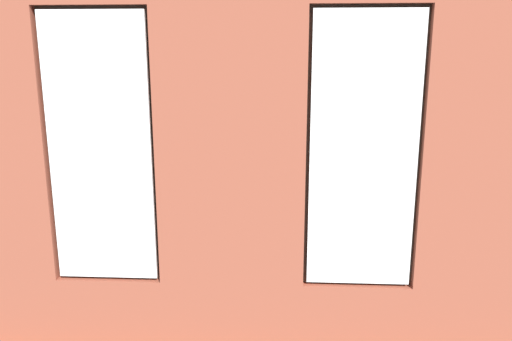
{
  "coord_description": "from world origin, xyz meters",
  "views": [
    {
      "loc": [
        -0.42,
        6.52,
        2.58
      ],
      "look_at": [
        -0.08,
        0.4,
        1.15
      ],
      "focal_mm": 35.0,
      "sensor_mm": 36.0,
      "label": 1
    }
  ],
  "objects_px": {
    "potted_plant_near_tv": "(50,221)",
    "couch_by_window": "(237,288)",
    "coffee_table": "(271,222)",
    "tv_flatscreen": "(44,182)",
    "potted_plant_mid_room_small": "(324,204)",
    "cup_ceramic": "(258,212)",
    "potted_plant_corner_near_left": "(406,170)",
    "couch_left": "(431,228)",
    "papasan_chair": "(194,177)",
    "media_console": "(48,228)",
    "remote_silver": "(279,221)",
    "candle_jar": "(238,217)",
    "remote_gray": "(271,218)",
    "table_plant_small": "(300,207)"
  },
  "relations": [
    {
      "from": "cup_ceramic",
      "to": "tv_flatscreen",
      "type": "relative_size",
      "value": 0.1
    },
    {
      "from": "remote_silver",
      "to": "papasan_chair",
      "type": "height_order",
      "value": "papasan_chair"
    },
    {
      "from": "remote_silver",
      "to": "potted_plant_corner_near_left",
      "type": "bearing_deg",
      "value": -81.48
    },
    {
      "from": "coffee_table",
      "to": "papasan_chair",
      "type": "xyz_separation_m",
      "value": [
        1.43,
        -2.15,
        0.07
      ]
    },
    {
      "from": "candle_jar",
      "to": "potted_plant_corner_near_left",
      "type": "relative_size",
      "value": 0.07
    },
    {
      "from": "cup_ceramic",
      "to": "remote_silver",
      "type": "xyz_separation_m",
      "value": [
        -0.28,
        0.24,
        -0.04
      ]
    },
    {
      "from": "cup_ceramic",
      "to": "potted_plant_mid_room_small",
      "type": "bearing_deg",
      "value": -153.72
    },
    {
      "from": "couch_left",
      "to": "table_plant_small",
      "type": "height_order",
      "value": "couch_left"
    },
    {
      "from": "couch_left",
      "to": "potted_plant_mid_room_small",
      "type": "xyz_separation_m",
      "value": [
        1.39,
        -0.53,
        0.15
      ]
    },
    {
      "from": "papasan_chair",
      "to": "tv_flatscreen",
      "type": "bearing_deg",
      "value": 55.11
    },
    {
      "from": "potted_plant_near_tv",
      "to": "potted_plant_mid_room_small",
      "type": "xyz_separation_m",
      "value": [
        -3.22,
        -1.74,
        -0.27
      ]
    },
    {
      "from": "couch_left",
      "to": "candle_jar",
      "type": "relative_size",
      "value": 18.06
    },
    {
      "from": "couch_by_window",
      "to": "candle_jar",
      "type": "xyz_separation_m",
      "value": [
        0.14,
        -1.74,
        0.15
      ]
    },
    {
      "from": "candle_jar",
      "to": "papasan_chair",
      "type": "height_order",
      "value": "papasan_chair"
    },
    {
      "from": "cup_ceramic",
      "to": "couch_by_window",
      "type": "bearing_deg",
      "value": 86.83
    },
    {
      "from": "tv_flatscreen",
      "to": "papasan_chair",
      "type": "bearing_deg",
      "value": -124.89
    },
    {
      "from": "remote_gray",
      "to": "papasan_chair",
      "type": "height_order",
      "value": "papasan_chair"
    },
    {
      "from": "candle_jar",
      "to": "papasan_chair",
      "type": "relative_size",
      "value": 0.1
    },
    {
      "from": "cup_ceramic",
      "to": "potted_plant_corner_near_left",
      "type": "height_order",
      "value": "potted_plant_corner_near_left"
    },
    {
      "from": "remote_gray",
      "to": "remote_silver",
      "type": "height_order",
      "value": "same"
    },
    {
      "from": "potted_plant_near_tv",
      "to": "couch_by_window",
      "type": "bearing_deg",
      "value": 162.23
    },
    {
      "from": "couch_left",
      "to": "potted_plant_near_tv",
      "type": "height_order",
      "value": "potted_plant_near_tv"
    },
    {
      "from": "coffee_table",
      "to": "potted_plant_corner_near_left",
      "type": "xyz_separation_m",
      "value": [
        -2.3,
        -2.16,
        0.24
      ]
    },
    {
      "from": "couch_by_window",
      "to": "coffee_table",
      "type": "xyz_separation_m",
      "value": [
        -0.29,
        -1.87,
        0.05
      ]
    },
    {
      "from": "candle_jar",
      "to": "coffee_table",
      "type": "bearing_deg",
      "value": -163.04
    },
    {
      "from": "candle_jar",
      "to": "papasan_chair",
      "type": "distance_m",
      "value": 2.49
    },
    {
      "from": "coffee_table",
      "to": "candle_jar",
      "type": "bearing_deg",
      "value": 16.96
    },
    {
      "from": "table_plant_small",
      "to": "potted_plant_corner_near_left",
      "type": "height_order",
      "value": "potted_plant_corner_near_left"
    },
    {
      "from": "coffee_table",
      "to": "remote_gray",
      "type": "distance_m",
      "value": 0.06
    },
    {
      "from": "cup_ceramic",
      "to": "remote_gray",
      "type": "xyz_separation_m",
      "value": [
        -0.18,
        0.11,
        -0.04
      ]
    },
    {
      "from": "cup_ceramic",
      "to": "media_console",
      "type": "bearing_deg",
      "value": 5.06
    },
    {
      "from": "coffee_table",
      "to": "cup_ceramic",
      "type": "relative_size",
      "value": 14.59
    },
    {
      "from": "remote_silver",
      "to": "media_console",
      "type": "bearing_deg",
      "value": 52.48
    },
    {
      "from": "tv_flatscreen",
      "to": "papasan_chair",
      "type": "height_order",
      "value": "tv_flatscreen"
    },
    {
      "from": "tv_flatscreen",
      "to": "potted_plant_mid_room_small",
      "type": "bearing_deg",
      "value": -169.37
    },
    {
      "from": "potted_plant_corner_near_left",
      "to": "couch_left",
      "type": "bearing_deg",
      "value": 85.85
    },
    {
      "from": "coffee_table",
      "to": "tv_flatscreen",
      "type": "xyz_separation_m",
      "value": [
        3.03,
        0.14,
        0.54
      ]
    },
    {
      "from": "couch_left",
      "to": "couch_by_window",
      "type": "bearing_deg",
      "value": -48.16
    },
    {
      "from": "remote_gray",
      "to": "candle_jar",
      "type": "bearing_deg",
      "value": 34.27
    },
    {
      "from": "coffee_table",
      "to": "papasan_chair",
      "type": "height_order",
      "value": "papasan_chair"
    },
    {
      "from": "cup_ceramic",
      "to": "tv_flatscreen",
      "type": "height_order",
      "value": "tv_flatscreen"
    },
    {
      "from": "remote_silver",
      "to": "candle_jar",
      "type": "bearing_deg",
      "value": 52.23
    },
    {
      "from": "media_console",
      "to": "remote_silver",
      "type": "bearing_deg",
      "value": -179.75
    },
    {
      "from": "couch_left",
      "to": "table_plant_small",
      "type": "distance_m",
      "value": 1.77
    },
    {
      "from": "couch_left",
      "to": "cup_ceramic",
      "type": "xyz_separation_m",
      "value": [
        2.32,
        -0.07,
        0.15
      ]
    },
    {
      "from": "potted_plant_mid_room_small",
      "to": "tv_flatscreen",
      "type": "bearing_deg",
      "value": 10.63
    },
    {
      "from": "potted_plant_mid_room_small",
      "to": "media_console",
      "type": "bearing_deg",
      "value": 10.67
    },
    {
      "from": "potted_plant_corner_near_left",
      "to": "potted_plant_mid_room_small",
      "type": "bearing_deg",
      "value": 45.92
    },
    {
      "from": "remote_silver",
      "to": "potted_plant_corner_near_left",
      "type": "relative_size",
      "value": 0.11
    },
    {
      "from": "couch_left",
      "to": "remote_gray",
      "type": "relative_size",
      "value": 11.89
    }
  ]
}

